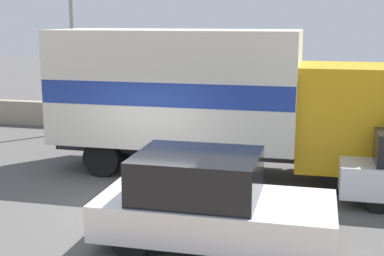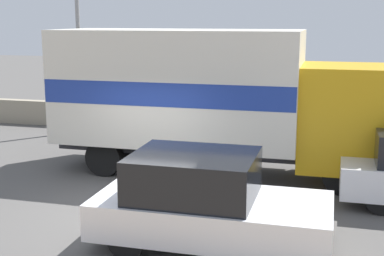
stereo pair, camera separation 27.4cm
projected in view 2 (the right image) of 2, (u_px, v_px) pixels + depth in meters
ground_plane at (124, 210)px, 10.94m from camera, size 80.00×80.00×0.00m
stone_wall_backdrop at (209, 121)px, 18.06m from camera, size 60.00×0.35×0.87m
street_lamp at (77, 1)px, 17.56m from camera, size 0.56×0.28×7.65m
box_truck at (205, 95)px, 13.19m from camera, size 8.12×2.48×3.58m
car_hatchback at (206, 202)px, 9.10m from camera, size 4.00×1.88×1.61m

